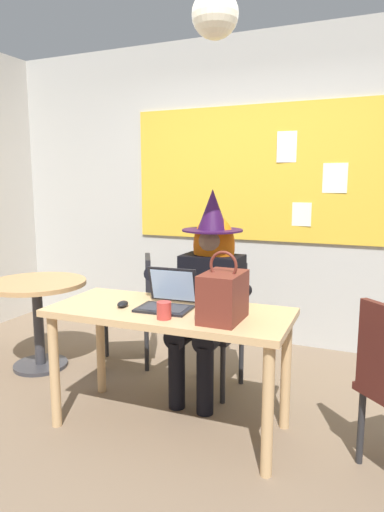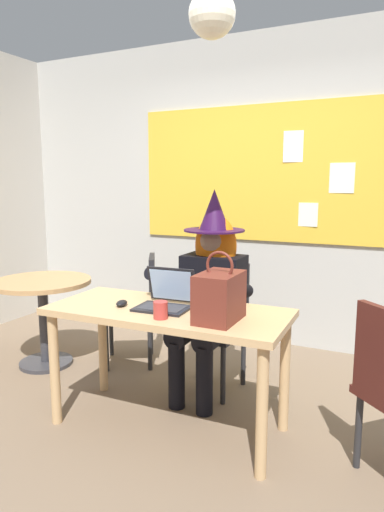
{
  "view_description": "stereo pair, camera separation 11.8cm",
  "coord_description": "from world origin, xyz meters",
  "px_view_note": "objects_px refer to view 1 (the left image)",
  "views": [
    {
      "loc": [
        1.08,
        -2.28,
        1.47
      ],
      "look_at": [
        -0.04,
        0.31,
        1.01
      ],
      "focal_mm": 31.8,
      "sensor_mm": 36.0,
      "label": 1
    },
    {
      "loc": [
        1.19,
        -2.23,
        1.47
      ],
      "look_at": [
        -0.04,
        0.31,
        1.01
      ],
      "focal_mm": 31.8,
      "sensor_mm": 36.0,
      "label": 2
    }
  ],
  "objects_px": {
    "desk_main": "(169,326)",
    "person_costumed": "(209,282)",
    "laptop": "(168,299)",
    "computer_mouse": "(123,304)",
    "chair_spare_by_window": "(135,305)",
    "side_table_round": "(37,304)",
    "handbag": "(223,296)",
    "coffee_mug": "(165,310)",
    "chair_at_desk": "(216,318)"
  },
  "relations": [
    {
      "from": "handbag",
      "to": "laptop",
      "type": "bearing_deg",
      "value": 164.6
    },
    {
      "from": "computer_mouse",
      "to": "coffee_mug",
      "type": "height_order",
      "value": "coffee_mug"
    },
    {
      "from": "chair_at_desk",
      "to": "handbag",
      "type": "bearing_deg",
      "value": 27.19
    },
    {
      "from": "desk_main",
      "to": "laptop",
      "type": "xyz_separation_m",
      "value": [
        -0.02,
        0.02,
        0.15
      ]
    },
    {
      "from": "person_costumed",
      "to": "side_table_round",
      "type": "distance_m",
      "value": 1.43
    },
    {
      "from": "desk_main",
      "to": "chair_at_desk",
      "type": "xyz_separation_m",
      "value": [
        0.04,
        0.67,
        -0.13
      ]
    },
    {
      "from": "person_costumed",
      "to": "coffee_mug",
      "type": "bearing_deg",
      "value": 2.22
    },
    {
      "from": "chair_spare_by_window",
      "to": "desk_main",
      "type": "bearing_deg",
      "value": 102.21
    },
    {
      "from": "desk_main",
      "to": "handbag",
      "type": "height_order",
      "value": "handbag"
    },
    {
      "from": "chair_at_desk",
      "to": "person_costumed",
      "type": "bearing_deg",
      "value": 1.42
    },
    {
      "from": "chair_at_desk",
      "to": "handbag",
      "type": "relative_size",
      "value": 2.38
    },
    {
      "from": "person_costumed",
      "to": "laptop",
      "type": "xyz_separation_m",
      "value": [
        -0.06,
        -0.52,
        0.0
      ]
    },
    {
      "from": "computer_mouse",
      "to": "coffee_mug",
      "type": "distance_m",
      "value": 0.36
    },
    {
      "from": "computer_mouse",
      "to": "coffee_mug",
      "type": "bearing_deg",
      "value": -33.41
    },
    {
      "from": "person_costumed",
      "to": "computer_mouse",
      "type": "height_order",
      "value": "person_costumed"
    },
    {
      "from": "computer_mouse",
      "to": "handbag",
      "type": "xyz_separation_m",
      "value": [
        0.64,
        -0.02,
        0.12
      ]
    },
    {
      "from": "desk_main",
      "to": "computer_mouse",
      "type": "height_order",
      "value": "computer_mouse"
    },
    {
      "from": "person_costumed",
      "to": "laptop",
      "type": "bearing_deg",
      "value": -6.35
    },
    {
      "from": "computer_mouse",
      "to": "chair_spare_by_window",
      "type": "height_order",
      "value": "chair_spare_by_window"
    },
    {
      "from": "laptop",
      "to": "side_table_round",
      "type": "distance_m",
      "value": 1.42
    },
    {
      "from": "computer_mouse",
      "to": "chair_spare_by_window",
      "type": "relative_size",
      "value": 0.12
    },
    {
      "from": "chair_at_desk",
      "to": "side_table_round",
      "type": "height_order",
      "value": "chair_at_desk"
    },
    {
      "from": "desk_main",
      "to": "coffee_mug",
      "type": "bearing_deg",
      "value": -70.8
    },
    {
      "from": "person_costumed",
      "to": "coffee_mug",
      "type": "height_order",
      "value": "person_costumed"
    },
    {
      "from": "person_costumed",
      "to": "chair_spare_by_window",
      "type": "distance_m",
      "value": 0.82
    },
    {
      "from": "chair_at_desk",
      "to": "side_table_round",
      "type": "distance_m",
      "value": 1.43
    },
    {
      "from": "person_costumed",
      "to": "coffee_mug",
      "type": "relative_size",
      "value": 15.03
    },
    {
      "from": "handbag",
      "to": "coffee_mug",
      "type": "bearing_deg",
      "value": -160.68
    },
    {
      "from": "coffee_mug",
      "to": "side_table_round",
      "type": "xyz_separation_m",
      "value": [
        -1.43,
        0.59,
        -0.26
      ]
    },
    {
      "from": "person_costumed",
      "to": "coffee_mug",
      "type": "distance_m",
      "value": 0.73
    },
    {
      "from": "side_table_round",
      "to": "computer_mouse",
      "type": "bearing_deg",
      "value": -23.26
    },
    {
      "from": "chair_at_desk",
      "to": "computer_mouse",
      "type": "xyz_separation_m",
      "value": [
        -0.32,
        -0.74,
        0.25
      ]
    },
    {
      "from": "computer_mouse",
      "to": "handbag",
      "type": "relative_size",
      "value": 0.28
    },
    {
      "from": "laptop",
      "to": "side_table_round",
      "type": "xyz_separation_m",
      "value": [
        -1.34,
        0.38,
        -0.27
      ]
    },
    {
      "from": "laptop",
      "to": "computer_mouse",
      "type": "bearing_deg",
      "value": -163.97
    },
    {
      "from": "person_costumed",
      "to": "laptop",
      "type": "distance_m",
      "value": 0.53
    },
    {
      "from": "laptop",
      "to": "computer_mouse",
      "type": "distance_m",
      "value": 0.27
    },
    {
      "from": "handbag",
      "to": "coffee_mug",
      "type": "distance_m",
      "value": 0.33
    },
    {
      "from": "handbag",
      "to": "person_costumed",
      "type": "bearing_deg",
      "value": 117.36
    },
    {
      "from": "desk_main",
      "to": "person_costumed",
      "type": "xyz_separation_m",
      "value": [
        0.04,
        0.55,
        0.15
      ]
    },
    {
      "from": "side_table_round",
      "to": "handbag",
      "type": "bearing_deg",
      "value": -15.63
    },
    {
      "from": "desk_main",
      "to": "side_table_round",
      "type": "distance_m",
      "value": 1.42
    },
    {
      "from": "computer_mouse",
      "to": "handbag",
      "type": "height_order",
      "value": "handbag"
    },
    {
      "from": "side_table_round",
      "to": "laptop",
      "type": "bearing_deg",
      "value": -15.69
    },
    {
      "from": "laptop",
      "to": "handbag",
      "type": "height_order",
      "value": "handbag"
    },
    {
      "from": "laptop",
      "to": "chair_spare_by_window",
      "type": "distance_m",
      "value": 1.05
    },
    {
      "from": "person_costumed",
      "to": "handbag",
      "type": "xyz_separation_m",
      "value": [
        0.33,
        -0.63,
        0.08
      ]
    },
    {
      "from": "chair_at_desk",
      "to": "chair_spare_by_window",
      "type": "height_order",
      "value": "chair_at_desk"
    },
    {
      "from": "handbag",
      "to": "chair_spare_by_window",
      "type": "relative_size",
      "value": 0.43
    },
    {
      "from": "desk_main",
      "to": "person_costumed",
      "type": "distance_m",
      "value": 0.57
    }
  ]
}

